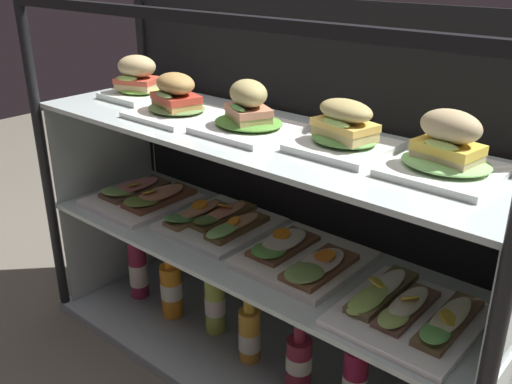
{
  "coord_description": "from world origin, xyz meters",
  "views": [
    {
      "loc": [
        0.83,
        -0.96,
        1.07
      ],
      "look_at": [
        0.0,
        0.0,
        0.53
      ],
      "focal_mm": 39.88,
      "sensor_mm": 36.0,
      "label": 1
    }
  ],
  "objects": [
    {
      "name": "ground_plane",
      "position": [
        0.0,
        0.0,
        -0.01
      ],
      "size": [
        6.0,
        6.0,
        0.02
      ],
      "primitive_type": "cube",
      "color": "#625C50",
      "rests_on": "ground"
    },
    {
      "name": "case_base_deck",
      "position": [
        0.0,
        0.0,
        0.02
      ],
      "size": [
        1.32,
        0.42,
        0.03
      ],
      "primitive_type": "cube",
      "color": "#9AA5AA",
      "rests_on": "ground"
    },
    {
      "name": "case_frame",
      "position": [
        0.0,
        0.13,
        0.52
      ],
      "size": [
        1.32,
        0.42,
        0.97
      ],
      "color": "black",
      "rests_on": "ground"
    },
    {
      "name": "riser_lower_tier",
      "position": [
        0.0,
        0.0,
        0.2
      ],
      "size": [
        1.26,
        0.36,
        0.33
      ],
      "color": "silver",
      "rests_on": "case_base_deck"
    },
    {
      "name": "shelf_lower_glass",
      "position": [
        0.0,
        0.0,
        0.37
      ],
      "size": [
        1.28,
        0.37,
        0.01
      ],
      "primitive_type": "cube",
      "color": "silver",
      "rests_on": "riser_lower_tier"
    },
    {
      "name": "riser_upper_tier",
      "position": [
        0.0,
        0.0,
        0.52
      ],
      "size": [
        1.26,
        0.36,
        0.29
      ],
      "color": "silver",
      "rests_on": "shelf_lower_glass"
    },
    {
      "name": "shelf_upper_glass",
      "position": [
        0.0,
        0.0,
        0.68
      ],
      "size": [
        1.28,
        0.37,
        0.01
      ],
      "primitive_type": "cube",
      "color": "silver",
      "rests_on": "riser_upper_tier"
    },
    {
      "name": "plated_roll_sandwich_near_right_corner",
      "position": [
        -0.47,
        0.03,
        0.73
      ],
      "size": [
        0.17,
        0.17,
        0.12
      ],
      "color": "white",
      "rests_on": "shelf_upper_glass"
    },
    {
      "name": "plated_roll_sandwich_far_right",
      "position": [
        -0.24,
        -0.03,
        0.72
      ],
      "size": [
        0.2,
        0.2,
        0.11
      ],
      "color": "white",
      "rests_on": "shelf_upper_glass"
    },
    {
      "name": "plated_roll_sandwich_left_of_center",
      "position": [
        -0.01,
        -0.01,
        0.72
      ],
      "size": [
        0.21,
        0.21,
        0.12
      ],
      "color": "white",
      "rests_on": "shelf_upper_glass"
    },
    {
      "name": "plated_roll_sandwich_right_of_center",
      "position": [
        0.23,
        0.02,
        0.72
      ],
      "size": [
        0.19,
        0.19,
        0.11
      ],
      "color": "white",
      "rests_on": "shelf_upper_glass"
    },
    {
      "name": "plated_roll_sandwich_mid_right",
      "position": [
        0.45,
        0.02,
        0.73
      ],
      "size": [
        0.2,
        0.2,
        0.12
      ],
      "color": "white",
      "rests_on": "shelf_upper_glass"
    },
    {
      "name": "open_sandwich_tray_near_left_corner",
      "position": [
        -0.44,
        -0.0,
        0.4
      ],
      "size": [
        0.26,
        0.28,
        0.06
      ],
      "color": "white",
      "rests_on": "shelf_lower_glass"
    },
    {
      "name": "open_sandwich_tray_near_right_corner",
      "position": [
        -0.16,
        0.02,
        0.39
      ],
      "size": [
        0.26,
        0.28,
        0.06
      ],
      "color": "white",
      "rests_on": "shelf_lower_glass"
    },
    {
      "name": "open_sandwich_tray_right_of_center",
      "position": [
        0.14,
        0.01,
        0.4
      ],
      "size": [
        0.26,
        0.28,
        0.06
      ],
      "color": "white",
      "rests_on": "shelf_lower_glass"
    },
    {
      "name": "open_sandwich_tray_center",
      "position": [
        0.43,
        -0.03,
        0.4
      ],
      "size": [
        0.26,
        0.28,
        0.06
      ],
      "color": "white",
      "rests_on": "shelf_lower_glass"
    },
    {
      "name": "juice_bottle_near_post",
      "position": [
        -0.49,
        -0.01,
        0.13
      ],
      "size": [
        0.06,
        0.06,
        0.24
      ],
      "color": "#942648",
      "rests_on": "case_base_deck"
    },
    {
      "name": "juice_bottle_front_left_end",
      "position": [
        -0.33,
        -0.01,
        0.13
      ],
      "size": [
        0.07,
        0.07,
        0.22
      ],
      "color": "orange",
      "rests_on": "case_base_deck"
    },
    {
      "name": "juice_bottle_front_right_end",
      "position": [
        -0.17,
        0.02,
        0.13
      ],
      "size": [
        0.06,
        0.06,
        0.23
      ],
      "color": "#AFC950",
      "rests_on": "case_base_deck"
    },
    {
      "name": "juice_bottle_back_right",
      "position": [
        -0.01,
        -0.01,
        0.11
      ],
      "size": [
        0.06,
        0.06,
        0.21
      ],
      "color": "gold",
      "rests_on": "case_base_deck"
    },
    {
      "name": "juice_bottle_back_left",
      "position": [
        0.16,
        -0.01,
        0.11
      ],
      "size": [
        0.07,
        0.07,
        0.2
      ],
      "color": "maroon",
      "rests_on": "case_base_deck"
    },
    {
      "name": "juice_bottle_back_center",
      "position": [
        0.31,
        -0.0,
        0.13
      ],
      "size": [
        0.06,
        0.06,
        0.24
      ],
      "color": "maroon",
      "rests_on": "case_base_deck"
    }
  ]
}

